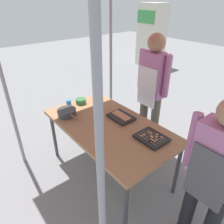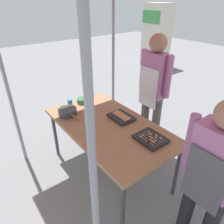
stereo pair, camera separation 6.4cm
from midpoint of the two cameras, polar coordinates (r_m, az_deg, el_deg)
The scene contains 10 objects.
ground_plane at distance 2.89m, azimuth -0.16°, elevation -16.05°, with size 18.00×18.00×0.00m, color slate.
stall_table at distance 2.45m, azimuth -0.18°, elevation -4.50°, with size 1.60×0.90×0.75m.
tray_grilled_sausages at distance 2.53m, azimuth 3.30°, elevation -1.36°, with size 0.31×0.23×0.05m.
tray_meat_skewers at distance 2.20m, azimuth 11.41°, elevation -7.24°, with size 0.31×0.26×0.04m.
cooking_wok at distance 2.63m, azimuth -11.44°, elevation 0.08°, with size 0.39×0.23×0.09m.
condiment_bowl at distance 2.91m, azimuth -7.61°, elevation 3.07°, with size 0.14×0.14×0.07m, color #33723F.
drink_cup_near_edge at distance 2.86m, azimuth -10.86°, elevation 2.57°, with size 0.06×0.06×0.09m, color #338CBF.
vendor_woman at distance 2.89m, azimuth 11.98°, elevation 7.10°, with size 0.52×0.23×1.67m.
customer_nearby at distance 1.80m, azimuth 26.55°, elevation -15.18°, with size 0.52×0.22×1.51m.
neighbor_stall_left at distance 7.22m, azimuth 12.38°, elevation 19.84°, with size 0.74×0.66×1.88m.
Camera 2 is at (1.64, -1.20, 2.06)m, focal length 33.23 mm.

